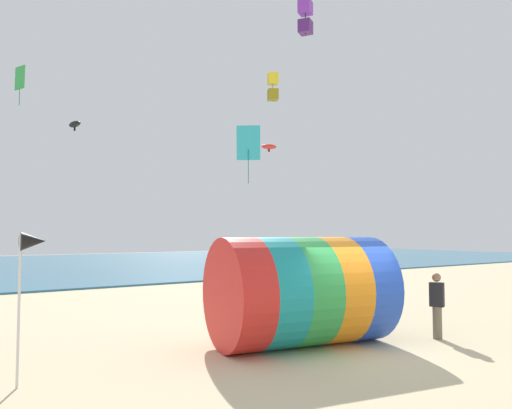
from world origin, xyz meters
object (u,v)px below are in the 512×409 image
Objects in this scene: kite_yellow_box at (273,87)px; kite_black_parafoil at (75,124)px; kite_cyan_diamond at (248,143)px; kite_purple_box at (305,17)px; kite_red_parafoil at (269,147)px; beach_flag at (32,249)px; kite_green_diamond at (20,78)px; giant_inflatable_tube at (302,291)px; kite_handler at (437,305)px.

kite_yellow_box reaches higher than kite_black_parafoil.
kite_yellow_box is 8.63m from kite_cyan_diamond.
kite_black_parafoil is at bearing 118.90° from kite_purple_box.
kite_red_parafoil is 0.43× the size of kite_cyan_diamond.
kite_cyan_diamond is at bearing -11.96° from kite_black_parafoil.
kite_yellow_box is at bearing 39.56° from beach_flag.
giant_inflatable_tube is at bearing -75.83° from kite_green_diamond.
kite_yellow_box is at bearing 17.54° from kite_black_parafoil.
kite_red_parafoil reaches higher than kite_black_parafoil.
giant_inflatable_tube is 19.31m from kite_red_parafoil.
beach_flag is (-2.96, -8.52, -4.28)m from kite_black_parafoil.
kite_red_parafoil is (14.11, -1.18, -2.11)m from kite_green_diamond.
kite_black_parafoil is 0.27× the size of beach_flag.
kite_cyan_diamond is (-5.17, -5.19, -4.56)m from kite_yellow_box.
kite_handler is 0.72× the size of kite_cyan_diamond.
kite_black_parafoil is (-4.36, 7.90, -2.25)m from kite_purple_box.
kite_black_parafoil is 0.32× the size of kite_cyan_diamond.
kite_black_parafoil is at bearing 70.84° from beach_flag.
giant_inflatable_tube is 1.95× the size of kite_cyan_diamond.
kite_handler is 13.75m from kite_black_parafoil.
beach_flag is at bearing 169.57° from kite_handler.
kite_purple_box reaches higher than kite_handler.
kite_green_diamond is (-4.09, 16.20, 8.95)m from giant_inflatable_tube.
kite_handler is (3.49, -1.49, -0.46)m from giant_inflatable_tube.
kite_red_parafoil is at bearing 58.27° from kite_yellow_box.
giant_inflatable_tube is 4.67× the size of kite_purple_box.
kite_red_parafoil is at bearing 48.77° from kite_cyan_diamond.
kite_green_diamond is 12.10m from kite_cyan_diamond.
kite_yellow_box is 0.84× the size of kite_green_diamond.
beach_flag reaches higher than giant_inflatable_tube.
giant_inflatable_tube is 18.96m from kite_green_diamond.
beach_flag is (-2.26, -15.88, -7.77)m from kite_green_diamond.
kite_black_parafoil is 9.98m from beach_flag.
kite_black_parafoil is (-6.87, 10.33, 5.92)m from kite_handler.
kite_red_parafoil is 16.76m from kite_purple_box.
kite_yellow_box is 14.05m from kite_purple_box.
kite_red_parafoil is 14.83m from kite_black_parafoil.
kite_red_parafoil is 0.37× the size of beach_flag.
kite_black_parafoil is (-13.41, -6.19, -1.38)m from kite_red_parafoil.
giant_inflatable_tube is 18.09m from kite_yellow_box.
kite_cyan_diamond reaches higher than kite_handler.
kite_green_diamond is (-12.61, 3.60, -0.84)m from kite_yellow_box.
kite_yellow_box is at bearing 57.11° from kite_purple_box.
kite_purple_box reaches higher than kite_black_parafoil.
kite_green_diamond is 1.85× the size of kite_red_parafoil.
kite_handler is at bearing -23.19° from giant_inflatable_tube.
giant_inflatable_tube is 10.93m from kite_black_parafoil.
kite_red_parafoil is 10.25m from kite_cyan_diamond.
beach_flag is (-16.37, -14.71, -5.66)m from kite_red_parafoil.
beach_flag is at bearing -109.16° from kite_black_parafoil.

